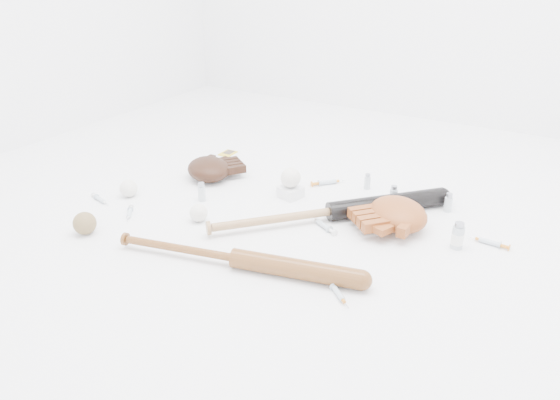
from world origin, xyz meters
The scene contains 22 objects.
bat_dark centered at (0.16, 0.08, 0.04)m, with size 0.96×0.07×0.07m, color black, non-canonical shape.
bat_wood centered at (0.04, -0.36, 0.03)m, with size 0.84×0.06×0.06m, color brown, non-canonical shape.
glove_dark centered at (-0.46, 0.16, 0.05)m, with size 0.25×0.25×0.09m, color black, non-canonical shape.
glove_tan centered at (0.39, 0.15, 0.05)m, with size 0.28×0.28×0.10m, color brown, non-canonical shape.
trading_card centered at (-0.57, 0.45, 0.00)m, with size 0.06×0.08×0.00m, color gold.
pedestal centered at (-0.06, 0.17, 0.02)m, with size 0.08×0.08×0.04m, color white.
baseball_on_pedestal centered at (-0.06, 0.17, 0.08)m, with size 0.08×0.08×0.08m, color white.
baseball_left centered at (-0.62, -0.15, 0.03)m, with size 0.07×0.07×0.07m, color white.
baseball_upper centered at (-0.11, 0.25, 0.03)m, with size 0.06×0.06×0.06m, color white.
baseball_mid centered at (-0.25, -0.18, 0.03)m, with size 0.07×0.07×0.07m, color white.
baseball_aged centered at (-0.53, -0.45, 0.04)m, with size 0.08×0.08×0.08m, color brown.
syringe_0 centered at (-0.50, -0.27, 0.01)m, with size 0.13×0.02×0.02m, color #ADBCC6, non-canonical shape.
syringe_1 centered at (0.17, 0.01, 0.01)m, with size 0.16×0.03×0.02m, color #ADBCC6, non-canonical shape.
syringe_2 centered at (0.01, 0.36, 0.01)m, with size 0.17×0.03×0.02m, color #ADBCC6, non-canonical shape.
syringe_3 centered at (0.39, -0.34, 0.01)m, with size 0.15×0.03×0.02m, color #ADBCC6, non-canonical shape.
syringe_4 centered at (0.70, 0.18, 0.01)m, with size 0.15×0.03×0.02m, color #ADBCC6, non-canonical shape.
syringe_5 centered at (-0.69, -0.24, 0.01)m, with size 0.14×0.02×0.02m, color #ADBCC6, non-canonical shape.
vial_0 centered at (0.17, 0.41, 0.03)m, with size 0.03×0.03×0.07m, color #B2BCC3.
vial_1 centered at (0.51, 0.37, 0.04)m, with size 0.03×0.03×0.07m, color #B2BCC3.
vial_2 centered at (0.31, 0.32, 0.04)m, with size 0.03×0.03×0.08m, color #B2BCC3.
vial_3 centered at (0.61, 0.11, 0.05)m, with size 0.04×0.04×0.09m, color #B2BCC3.
vial_4 centered at (-0.35, -0.03, 0.04)m, with size 0.03×0.03×0.08m, color #B2BCC3.
Camera 1 is at (0.90, -1.54, 0.92)m, focal length 35.00 mm.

